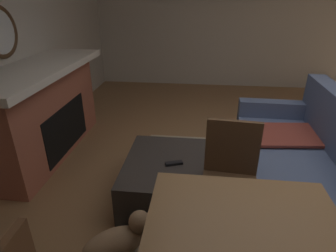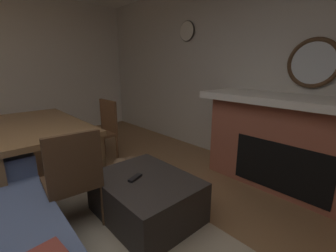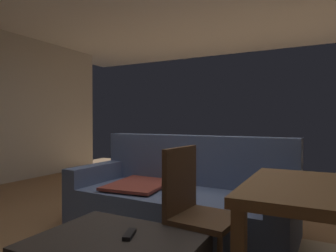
# 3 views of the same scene
# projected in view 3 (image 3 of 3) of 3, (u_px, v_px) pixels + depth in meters

# --- Properties ---
(floor) EXTENTS (9.19, 9.19, 0.00)m
(floor) POSITION_uv_depth(u_px,v_px,m) (170.00, 241.00, 2.76)
(floor) COLOR olive
(couch) EXTENTS (2.25, 1.05, 0.96)m
(couch) POSITION_uv_depth(u_px,v_px,m) (181.00, 199.00, 3.05)
(couch) COLOR #4C5B7F
(couch) RESTS_ON ground
(tv_remote) EXTENTS (0.10, 0.17, 0.02)m
(tv_remote) POSITION_uv_depth(u_px,v_px,m) (130.00, 234.00, 1.83)
(tv_remote) COLOR black
(tv_remote) RESTS_ON ottoman_coffee_table
(dining_chair_west) EXTENTS (0.48, 0.48, 0.93)m
(dining_chair_west) POSITION_uv_depth(u_px,v_px,m) (193.00, 204.00, 2.15)
(dining_chair_west) COLOR #513823
(dining_chair_west) RESTS_ON ground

